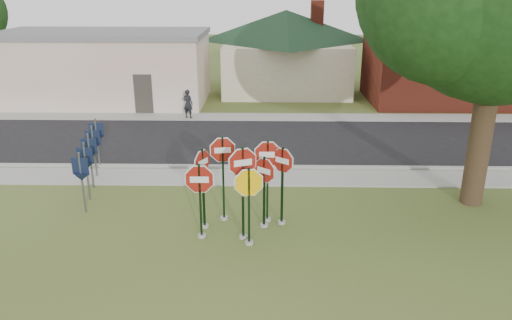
{
  "coord_description": "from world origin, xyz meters",
  "views": [
    {
      "loc": [
        0.68,
        -11.73,
        6.87
      ],
      "look_at": [
        0.41,
        2.0,
        1.97
      ],
      "focal_mm": 35.0,
      "sensor_mm": 36.0,
      "label": 1
    }
  ],
  "objects_px": {
    "stop_sign_left": "(200,191)",
    "pedestrian": "(188,104)",
    "stop_sign_center": "(243,179)",
    "stop_sign_yellow": "(249,196)"
  },
  "relations": [
    {
      "from": "stop_sign_left",
      "to": "pedestrian",
      "type": "distance_m",
      "value": 13.3
    },
    {
      "from": "stop_sign_yellow",
      "to": "pedestrian",
      "type": "distance_m",
      "value": 13.96
    },
    {
      "from": "stop_sign_yellow",
      "to": "pedestrian",
      "type": "relative_size",
      "value": 1.56
    },
    {
      "from": "stop_sign_yellow",
      "to": "stop_sign_left",
      "type": "relative_size",
      "value": 1.02
    },
    {
      "from": "stop_sign_yellow",
      "to": "pedestrian",
      "type": "xyz_separation_m",
      "value": [
        -3.67,
        13.45,
        -0.63
      ]
    },
    {
      "from": "stop_sign_left",
      "to": "pedestrian",
      "type": "xyz_separation_m",
      "value": [
        -2.3,
        13.08,
        -0.61
      ]
    },
    {
      "from": "stop_sign_center",
      "to": "pedestrian",
      "type": "distance_m",
      "value": 13.62
    },
    {
      "from": "stop_sign_center",
      "to": "pedestrian",
      "type": "height_order",
      "value": "stop_sign_center"
    },
    {
      "from": "stop_sign_center",
      "to": "pedestrian",
      "type": "bearing_deg",
      "value": 104.9
    },
    {
      "from": "stop_sign_center",
      "to": "stop_sign_yellow",
      "type": "bearing_deg",
      "value": -61.46
    }
  ]
}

